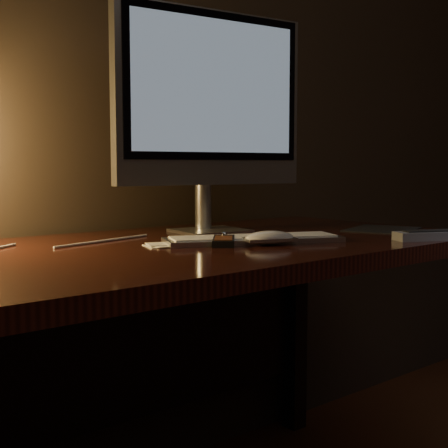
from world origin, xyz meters
TOP-DOWN VIEW (x-y plane):
  - desk at (0.00, 1.93)m, footprint 1.60×0.75m
  - monitor at (0.23, 2.00)m, footprint 0.56×0.19m
  - keyboard at (0.17, 1.77)m, footprint 0.44×0.28m
  - mousepad at (0.65, 1.75)m, footprint 0.26×0.24m
  - mouse at (0.17, 1.71)m, footprint 0.13×0.10m
  - media_remote at (0.09, 1.78)m, footprint 0.12×0.13m
  - tv_remote at (0.55, 1.52)m, footprint 0.21×0.14m
  - papers at (-0.02, 1.85)m, footprint 0.12×0.09m
  - cable at (-0.26, 1.98)m, footprint 0.57×0.24m

SIDE VIEW (x-z plane):
  - desk at x=0.00m, z-range 0.25..1.00m
  - mousepad at x=0.65m, z-range 0.75..0.75m
  - papers at x=-0.02m, z-range 0.75..0.76m
  - cable at x=-0.26m, z-range 0.75..0.76m
  - keyboard at x=0.17m, z-range 0.75..0.77m
  - media_remote at x=0.09m, z-range 0.75..0.77m
  - mouse at x=0.17m, z-range 0.75..0.77m
  - tv_remote at x=0.55m, z-range 0.75..0.78m
  - monitor at x=0.23m, z-range 0.80..1.39m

